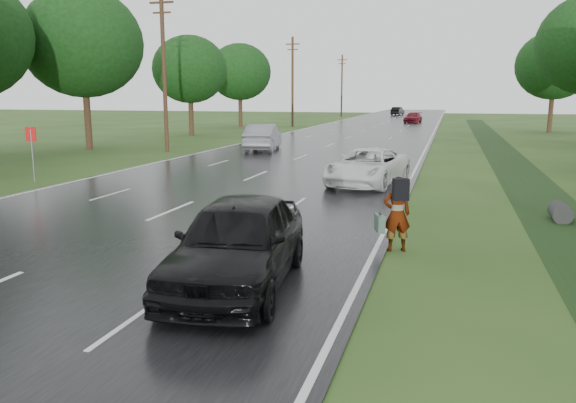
% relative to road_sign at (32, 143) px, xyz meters
% --- Properties ---
extents(road, '(14.00, 180.00, 0.04)m').
position_rel_road_sign_xyz_m(road, '(8.50, 33.00, -1.62)').
color(road, black).
rests_on(road, ground).
extents(edge_stripe_east, '(0.12, 180.00, 0.01)m').
position_rel_road_sign_xyz_m(edge_stripe_east, '(15.25, 33.00, -1.60)').
color(edge_stripe_east, silver).
rests_on(edge_stripe_east, road).
extents(edge_stripe_west, '(0.12, 180.00, 0.01)m').
position_rel_road_sign_xyz_m(edge_stripe_west, '(1.75, 33.00, -1.60)').
color(edge_stripe_west, silver).
rests_on(edge_stripe_west, road).
extents(center_line, '(0.12, 180.00, 0.01)m').
position_rel_road_sign_xyz_m(center_line, '(8.50, 33.00, -1.60)').
color(center_line, silver).
rests_on(center_line, road).
extents(drainage_ditch, '(2.20, 120.00, 0.56)m').
position_rel_road_sign_xyz_m(drainage_ditch, '(20.00, 6.71, -1.61)').
color(drainage_ditch, '#1C3213').
rests_on(drainage_ditch, ground).
extents(road_sign, '(0.50, 0.06, 2.30)m').
position_rel_road_sign_xyz_m(road_sign, '(0.00, 0.00, 0.00)').
color(road_sign, slate).
rests_on(road_sign, ground).
extents(utility_pole_mid, '(1.60, 0.26, 10.00)m').
position_rel_road_sign_xyz_m(utility_pole_mid, '(-0.70, 13.00, 3.55)').
color(utility_pole_mid, '#3D2419').
rests_on(utility_pole_mid, ground).
extents(utility_pole_far, '(1.60, 0.26, 10.00)m').
position_rel_road_sign_xyz_m(utility_pole_far, '(-0.70, 43.00, 3.55)').
color(utility_pole_far, '#3D2419').
rests_on(utility_pole_far, ground).
extents(utility_pole_distant, '(1.60, 0.26, 10.00)m').
position_rel_road_sign_xyz_m(utility_pole_distant, '(-0.70, 73.00, 3.55)').
color(utility_pole_distant, '#3D2419').
rests_on(utility_pole_distant, ground).
extents(tree_east_f, '(7.20, 7.20, 9.62)m').
position_rel_road_sign_xyz_m(tree_east_f, '(26.00, 40.00, 4.73)').
color(tree_east_f, '#3D2419').
rests_on(tree_east_f, ground).
extents(tree_west_c, '(7.80, 7.80, 10.43)m').
position_rel_road_sign_xyz_m(tree_west_c, '(-6.50, 13.00, 5.27)').
color(tree_west_c, '#3D2419').
rests_on(tree_west_c, ground).
extents(tree_west_d, '(6.60, 6.60, 8.80)m').
position_rel_road_sign_xyz_m(tree_west_d, '(-5.70, 27.00, 4.18)').
color(tree_west_d, '#3D2419').
rests_on(tree_west_d, ground).
extents(tree_west_f, '(7.00, 7.00, 9.29)m').
position_rel_road_sign_xyz_m(tree_west_f, '(-6.30, 41.00, 4.49)').
color(tree_west_f, '#3D2419').
rests_on(tree_west_f, ground).
extents(pedestrian, '(0.92, 0.71, 1.77)m').
position_rel_road_sign_xyz_m(pedestrian, '(15.68, -6.60, -0.73)').
color(pedestrian, '#A5998C').
rests_on(pedestrian, ground).
extents(white_pickup, '(3.25, 5.52, 1.44)m').
position_rel_road_sign_xyz_m(white_pickup, '(13.66, 2.94, -0.88)').
color(white_pickup, white).
rests_on(white_pickup, road).
extents(dark_sedan, '(2.55, 5.22, 1.71)m').
position_rel_road_sign_xyz_m(dark_sedan, '(13.06, -10.00, -0.75)').
color(dark_sedan, black).
rests_on(dark_sedan, road).
extents(silver_sedan, '(2.56, 5.34, 1.69)m').
position_rel_road_sign_xyz_m(silver_sedan, '(5.02, 15.36, -0.76)').
color(silver_sedan, gray).
rests_on(silver_sedan, road).
extents(far_car_red, '(2.37, 4.74, 1.32)m').
position_rel_road_sign_xyz_m(far_car_red, '(12.02, 55.98, -0.94)').
color(far_car_red, maroon).
rests_on(far_car_red, road).
extents(far_car_dark, '(2.16, 4.51, 1.43)m').
position_rel_road_sign_xyz_m(far_car_dark, '(7.50, 83.73, -0.89)').
color(far_car_dark, black).
rests_on(far_car_dark, road).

